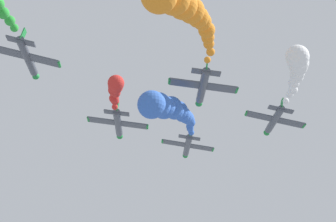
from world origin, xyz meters
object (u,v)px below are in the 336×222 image
(airplane_right_outer, at_px, (28,57))
(airplane_right_inner, at_px, (274,120))
(airplane_lead, at_px, (188,146))
(airplane_left_outer, at_px, (203,87))
(airplane_left_inner, at_px, (118,124))

(airplane_right_outer, bearing_deg, airplane_right_inner, 19.14)
(airplane_right_outer, bearing_deg, airplane_lead, 47.23)
(airplane_right_inner, bearing_deg, airplane_lead, 134.92)
(airplane_right_inner, xyz_separation_m, airplane_right_outer, (-36.38, -12.62, 3.40))
(airplane_lead, bearing_deg, airplane_right_inner, -45.08)
(airplane_lead, height_order, airplane_right_outer, airplane_right_outer)
(airplane_right_inner, relative_size, airplane_left_outer, 1.00)
(airplane_left_outer, bearing_deg, airplane_left_inner, 137.06)
(airplane_lead, distance_m, airplane_right_outer, 34.86)
(airplane_right_inner, distance_m, airplane_right_outer, 38.66)
(airplane_left_inner, distance_m, airplane_right_outer, 17.68)
(airplane_left_inner, bearing_deg, airplane_lead, 47.79)
(airplane_left_inner, xyz_separation_m, airplane_right_inner, (24.64, 0.18, 1.06))
(airplane_lead, distance_m, airplane_left_inner, 17.63)
(airplane_lead, distance_m, airplane_left_outer, 24.28)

